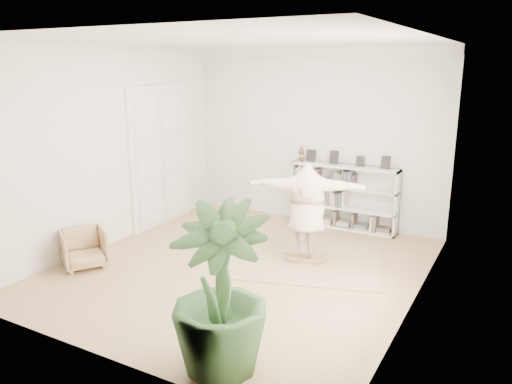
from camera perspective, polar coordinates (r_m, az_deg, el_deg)
floor at (r=8.33m, az=-1.69°, el=-8.62°), size 6.00×6.00×0.00m
room_shell at (r=10.31m, az=6.83°, el=15.68°), size 6.00×6.00×6.00m
doors at (r=10.47m, az=-10.91°, el=3.90°), size 0.09×1.78×2.92m
bookshelf at (r=10.27m, az=9.94°, el=-0.63°), size 2.20×0.35×1.64m
armchair at (r=8.74m, az=-19.07°, el=-6.09°), size 0.95×0.94×0.63m
rug at (r=8.60m, az=5.65°, el=-7.85°), size 2.97×2.64×0.02m
rocker_board at (r=8.58m, az=5.66°, el=-7.50°), size 0.56×0.43×0.10m
person at (r=8.30m, az=5.81°, el=-1.89°), size 2.08×1.10×1.63m
houseplant at (r=5.37m, az=-4.15°, el=-11.18°), size 1.26×1.26×1.88m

